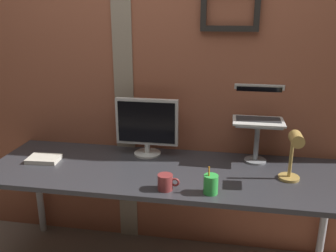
{
  "coord_description": "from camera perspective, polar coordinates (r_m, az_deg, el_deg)",
  "views": [
    {
      "loc": [
        0.47,
        -1.94,
        1.66
      ],
      "look_at": [
        0.11,
        0.12,
        0.99
      ],
      "focal_mm": 38.15,
      "sensor_mm": 36.0,
      "label": 1
    }
  ],
  "objects": [
    {
      "name": "paper_clutter_stack",
      "position": [
        2.45,
        -19.22,
        -5.0
      ],
      "size": [
        0.21,
        0.15,
        0.03
      ],
      "primitive_type": "cube",
      "rotation": [
        0.0,
        0.0,
        0.07
      ],
      "color": "silver",
      "rests_on": "desk"
    },
    {
      "name": "monitor",
      "position": [
        2.36,
        -3.39,
        0.25
      ],
      "size": [
        0.42,
        0.18,
        0.39
      ],
      "color": "silver",
      "rests_on": "desk"
    },
    {
      "name": "desk",
      "position": [
        2.22,
        -0.44,
        -8.5
      ],
      "size": [
        2.2,
        0.7,
        0.74
      ],
      "color": "#333338",
      "rests_on": "ground_plane"
    },
    {
      "name": "desk_lamp",
      "position": [
        2.08,
        19.44,
        -3.88
      ],
      "size": [
        0.12,
        0.2,
        0.31
      ],
      "color": "tan",
      "rests_on": "desk"
    },
    {
      "name": "laptop_stand",
      "position": [
        2.32,
        14.05,
        -1.46
      ],
      "size": [
        0.28,
        0.22,
        0.26
      ],
      "color": "gray",
      "rests_on": "desk"
    },
    {
      "name": "brick_wall_back",
      "position": [
        2.45,
        -1.38,
        7.92
      ],
      "size": [
        3.32,
        0.16,
        2.47
      ],
      "color": "#9E563D",
      "rests_on": "ground_plane"
    },
    {
      "name": "coffee_mug",
      "position": [
        1.95,
        -0.37,
        -8.97
      ],
      "size": [
        0.12,
        0.08,
        0.09
      ],
      "color": "maroon",
      "rests_on": "desk"
    },
    {
      "name": "pen_cup",
      "position": [
        1.92,
        6.84,
        -9.22
      ],
      "size": [
        0.08,
        0.08,
        0.15
      ],
      "color": "green",
      "rests_on": "desk"
    },
    {
      "name": "laptop",
      "position": [
        2.35,
        14.2,
        2.52
      ],
      "size": [
        0.31,
        0.3,
        0.22
      ],
      "color": "silver",
      "rests_on": "laptop_stand"
    }
  ]
}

